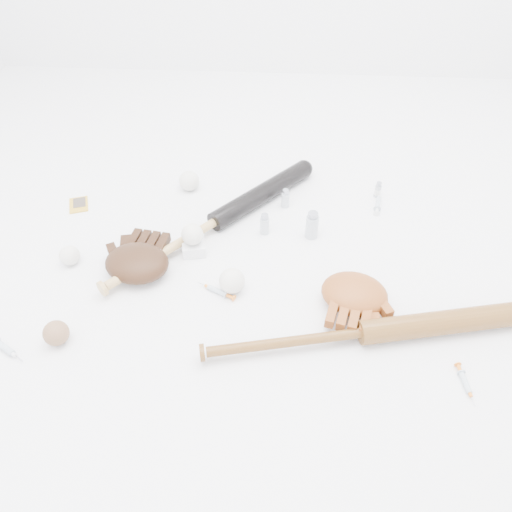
# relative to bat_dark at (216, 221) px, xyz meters

# --- Properties ---
(bat_dark) EXTENTS (0.71, 0.77, 0.07)m
(bat_dark) POSITION_rel_bat_dark_xyz_m (0.00, 0.00, 0.00)
(bat_dark) COLOR black
(bat_dark) RESTS_ON ground
(bat_wood) EXTENTS (0.96, 0.27, 0.07)m
(bat_wood) POSITION_rel_bat_dark_xyz_m (0.47, -0.46, -0.00)
(bat_wood) COLOR brown
(bat_wood) RESTS_ON ground
(glove_dark) EXTENTS (0.28, 0.28, 0.09)m
(glove_dark) POSITION_rel_bat_dark_xyz_m (-0.22, -0.23, 0.01)
(glove_dark) COLOR black
(glove_dark) RESTS_ON ground
(glove_tan) EXTENTS (0.29, 0.29, 0.09)m
(glove_tan) POSITION_rel_bat_dark_xyz_m (0.45, -0.32, 0.01)
(glove_tan) COLOR brown
(glove_tan) RESTS_ON ground
(trading_card) EXTENTS (0.09, 0.11, 0.01)m
(trading_card) POSITION_rel_bat_dark_xyz_m (-0.53, 0.10, -0.03)
(trading_card) COLOR gold
(trading_card) RESTS_ON ground
(pedestal) EXTENTS (0.09, 0.09, 0.04)m
(pedestal) POSITION_rel_bat_dark_xyz_m (-0.06, -0.12, -0.01)
(pedestal) COLOR white
(pedestal) RESTS_ON ground
(baseball_on_pedestal) EXTENTS (0.07, 0.07, 0.07)m
(baseball_on_pedestal) POSITION_rel_bat_dark_xyz_m (-0.06, -0.12, 0.04)
(baseball_on_pedestal) COLOR silver
(baseball_on_pedestal) RESTS_ON pedestal
(baseball_left) EXTENTS (0.07, 0.07, 0.07)m
(baseball_left) POSITION_rel_bat_dark_xyz_m (-0.46, -0.20, -0.00)
(baseball_left) COLOR silver
(baseball_left) RESTS_ON ground
(baseball_upper) EXTENTS (0.08, 0.08, 0.08)m
(baseball_upper) POSITION_rel_bat_dark_xyz_m (-0.13, 0.23, 0.00)
(baseball_upper) COLOR silver
(baseball_upper) RESTS_ON ground
(baseball_mid) EXTENTS (0.08, 0.08, 0.08)m
(baseball_mid) POSITION_rel_bat_dark_xyz_m (0.08, -0.29, 0.00)
(baseball_mid) COLOR silver
(baseball_mid) RESTS_ON ground
(baseball_aged) EXTENTS (0.07, 0.07, 0.07)m
(baseball_aged) POSITION_rel_bat_dark_xyz_m (-0.39, -0.51, 0.00)
(baseball_aged) COLOR brown
(baseball_aged) RESTS_ON ground
(syringe_0) EXTENTS (0.16, 0.11, 0.02)m
(syringe_0) POSITION_rel_bat_dark_xyz_m (-0.53, -0.55, -0.03)
(syringe_0) COLOR #ADBCC6
(syringe_0) RESTS_ON ground
(syringe_1) EXTENTS (0.14, 0.09, 0.02)m
(syringe_1) POSITION_rel_bat_dark_xyz_m (0.04, -0.30, -0.03)
(syringe_1) COLOR #ADBCC6
(syringe_1) RESTS_ON ground
(syringe_2) EXTENTS (0.06, 0.16, 0.02)m
(syringe_2) POSITION_rel_bat_dark_xyz_m (0.59, 0.17, -0.03)
(syringe_2) COLOR #ADBCC6
(syringe_2) RESTS_ON ground
(syringe_3) EXTENTS (0.04, 0.14, 0.02)m
(syringe_3) POSITION_rel_bat_dark_xyz_m (0.73, -0.58, -0.03)
(syringe_3) COLOR #ADBCC6
(syringe_3) RESTS_ON ground
(vial_0) EXTENTS (0.02, 0.02, 0.06)m
(vial_0) POSITION_rel_bat_dark_xyz_m (0.59, 0.23, -0.00)
(vial_0) COLOR #ADB6BE
(vial_0) RESTS_ON ground
(vial_1) EXTENTS (0.03, 0.03, 0.07)m
(vial_1) POSITION_rel_bat_dark_xyz_m (0.24, 0.14, 0.00)
(vial_1) COLOR #ADB6BE
(vial_1) RESTS_ON ground
(vial_2) EXTENTS (0.03, 0.03, 0.08)m
(vial_2) POSITION_rel_bat_dark_xyz_m (0.17, -0.01, 0.00)
(vial_2) COLOR #ADB6BE
(vial_2) RESTS_ON ground
(vial_3) EXTENTS (0.04, 0.04, 0.10)m
(vial_3) POSITION_rel_bat_dark_xyz_m (0.33, -0.02, 0.02)
(vial_3) COLOR #ADB6BE
(vial_3) RESTS_ON ground
(vial_4) EXTENTS (0.02, 0.02, 0.06)m
(vial_4) POSITION_rel_bat_dark_xyz_m (-0.16, -0.19, -0.00)
(vial_4) COLOR #ADB6BE
(vial_4) RESTS_ON ground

